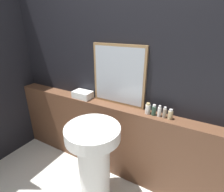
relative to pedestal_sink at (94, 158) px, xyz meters
The scene contains 10 objects.
wall_back 0.92m from the pedestal_sink, 100.00° to the left, with size 8.00×0.06×2.50m.
vanity_counter 0.47m from the pedestal_sink, 102.54° to the left, with size 2.75×0.18×0.92m.
pedestal_sink is the anchor object (origin of this frame).
mirror 0.88m from the pedestal_sink, 90.86° to the left, with size 0.61×0.03×0.66m.
towel_stack 0.77m from the pedestal_sink, 135.75° to the left, with size 0.23×0.15×0.08m.
shampoo_bottle 0.72m from the pedestal_sink, 51.02° to the left, with size 0.05×0.05×0.12m.
conditioner_bottle 0.76m from the pedestal_sink, 46.56° to the left, with size 0.04×0.04×0.11m.
lotion_bottle 0.79m from the pedestal_sink, 43.12° to the left, with size 0.04×0.04×0.12m.
body_wash_bottle 0.82m from the pedestal_sink, 40.28° to the left, with size 0.04×0.04×0.11m.
hand_soap_bottle 0.85m from the pedestal_sink, 37.52° to the left, with size 0.05×0.05×0.10m.
Camera 1 is at (0.92, -0.25, 1.75)m, focal length 28.00 mm.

